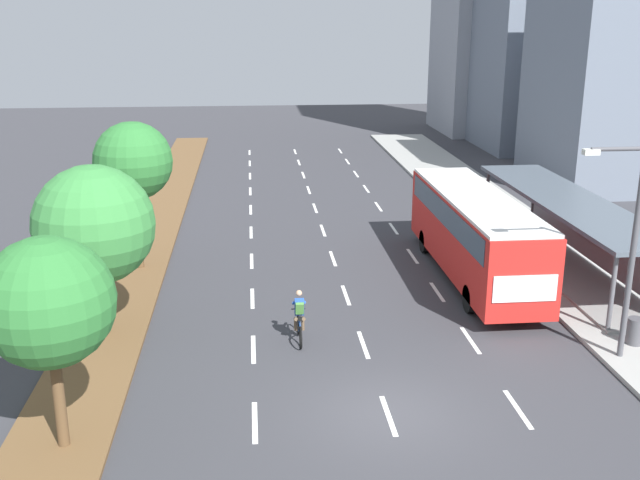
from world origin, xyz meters
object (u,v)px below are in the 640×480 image
Objects in this scene: bus at (474,228)px; cyclist at (299,318)px; median_tree_nearest at (48,303)px; median_tree_third at (133,162)px; trash_bin at (635,331)px; median_tree_second at (94,225)px; streetlight at (629,238)px; bus_shelter at (572,226)px.

bus is 6.20× the size of cyclist.
median_tree_nearest is at bearing -140.63° from bus.
cyclist is 10.39m from median_tree_third.
cyclist is 10.57m from trash_bin.
bus is at bearing 17.77° from median_tree_second.
streetlight reaches higher than median_tree_nearest.
bus_shelter is at bearing 27.38° from cyclist.
bus_shelter is at bearing 33.33° from median_tree_nearest.
bus_shelter is at bearing 75.66° from streetlight.
bus is 1.74× the size of streetlight.
streetlight is (2.17, -7.63, 1.82)m from bus.
cyclist is (-7.26, -5.34, -1.28)m from bus.
median_tree_third reaches higher than bus_shelter.
cyclist is 8.82m from median_tree_nearest.
bus_shelter is 16.37× the size of trash_bin.
bus_shelter is 4.33m from bus.
bus_shelter is 17.86m from median_tree_third.
bus is 8.14m from streetlight.
streetlight is at bearing -142.96° from trash_bin.
streetlight is (-2.11, -8.26, 2.02)m from bus_shelter.
bus is 14.38m from median_tree_second.
median_tree_second reaches higher than bus_shelter.
bus_shelter is 2.32× the size of median_tree_third.
median_tree_nearest is 0.80× the size of streetlight.
cyclist is (-11.54, -5.98, -1.07)m from bus_shelter.
bus is at bearing -171.54° from bus_shelter.
trash_bin is at bearing -64.95° from bus.
bus is at bearing 39.37° from median_tree_nearest.
median_tree_second is (-6.34, 0.98, 2.99)m from cyclist.
bus_shelter is 13.04m from cyclist.
median_tree_second is at bearing -164.39° from bus_shelter.
bus_shelter is at bearing 81.78° from trash_bin.
median_tree_third reaches higher than median_tree_nearest.
trash_bin is at bearing -98.22° from bus_shelter.
median_tree_second is at bearing 171.21° from cyclist.
median_tree_third is (-17.59, 1.60, 2.66)m from bus_shelter.
bus_shelter is 18.66m from median_tree_second.
median_tree_nearest is (-13.35, -10.96, 1.72)m from bus.
trash_bin is at bearing -8.43° from median_tree_second.
median_tree_second is at bearing 92.15° from median_tree_nearest.
median_tree_third reaches higher than median_tree_second.
median_tree_third is (0.05, 13.20, 0.73)m from median_tree_nearest.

